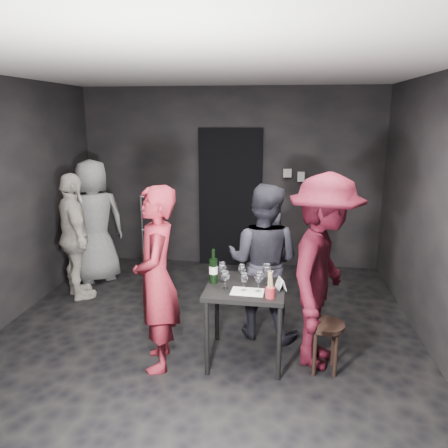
# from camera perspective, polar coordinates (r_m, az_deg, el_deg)

# --- Properties ---
(floor) EXTENTS (4.50, 5.00, 0.02)m
(floor) POSITION_cam_1_polar(r_m,az_deg,el_deg) (4.71, -2.64, -14.96)
(floor) COLOR black
(floor) RESTS_ON ground
(ceiling) EXTENTS (4.50, 5.00, 0.02)m
(ceiling) POSITION_cam_1_polar(r_m,az_deg,el_deg) (4.14, -3.09, 19.77)
(ceiling) COLOR silver
(ceiling) RESTS_ON ground
(wall_back) EXTENTS (4.50, 0.04, 2.70)m
(wall_back) POSITION_cam_1_polar(r_m,az_deg,el_deg) (6.67, 0.88, 5.99)
(wall_back) COLOR black
(wall_back) RESTS_ON ground
(wall_front) EXTENTS (4.50, 0.04, 2.70)m
(wall_front) POSITION_cam_1_polar(r_m,az_deg,el_deg) (1.96, -16.04, -15.12)
(wall_front) COLOR black
(wall_front) RESTS_ON ground
(wall_right) EXTENTS (0.04, 5.00, 2.70)m
(wall_right) POSITION_cam_1_polar(r_m,az_deg,el_deg) (4.44, 27.12, 0.31)
(wall_right) COLOR black
(wall_right) RESTS_ON ground
(doorway) EXTENTS (0.95, 0.10, 2.10)m
(doorway) POSITION_cam_1_polar(r_m,az_deg,el_deg) (6.66, 0.82, 3.36)
(doorway) COLOR black
(doorway) RESTS_ON ground
(wallbox_upper) EXTENTS (0.12, 0.06, 0.12)m
(wallbox_upper) POSITION_cam_1_polar(r_m,az_deg,el_deg) (6.56, 8.28, 6.60)
(wallbox_upper) COLOR #B7B7B2
(wallbox_upper) RESTS_ON wall_back
(wallbox_lower) EXTENTS (0.10, 0.06, 0.14)m
(wallbox_lower) POSITION_cam_1_polar(r_m,az_deg,el_deg) (6.58, 10.02, 6.11)
(wallbox_lower) COLOR #B7B7B2
(wallbox_lower) RESTS_ON wall_back
(hand_truck) EXTENTS (0.37, 0.32, 1.09)m
(hand_truck) POSITION_cam_1_polar(r_m,az_deg,el_deg) (6.96, -9.28, -3.53)
(hand_truck) COLOR #B2B2B7
(hand_truck) RESTS_ON floor
(tasting_table) EXTENTS (0.72, 0.72, 0.75)m
(tasting_table) POSITION_cam_1_polar(r_m,az_deg,el_deg) (4.13, 2.87, -9.26)
(tasting_table) COLOR black
(tasting_table) RESTS_ON floor
(stool) EXTENTS (0.34, 0.34, 0.47)m
(stool) POSITION_cam_1_polar(r_m,az_deg,el_deg) (4.16, 13.07, -13.71)
(stool) COLOR black
(stool) RESTS_ON floor
(server_red) EXTENTS (0.61, 0.79, 1.93)m
(server_red) POSITION_cam_1_polar(r_m,az_deg,el_deg) (3.96, -8.87, -5.60)
(server_red) COLOR maroon
(server_red) RESTS_ON floor
(woman_black) EXTENTS (0.95, 0.68, 1.77)m
(woman_black) POSITION_cam_1_polar(r_m,az_deg,el_deg) (4.52, 5.16, -4.10)
(woman_black) COLOR #24232D
(woman_black) RESTS_ON floor
(man_maroon) EXTENTS (1.02, 1.53, 2.17)m
(man_maroon) POSITION_cam_1_polar(r_m,az_deg,el_deg) (4.02, 12.94, -3.70)
(man_maroon) COLOR #410B17
(man_maroon) RESTS_ON floor
(bystander_cream) EXTENTS (1.00, 1.09, 1.72)m
(bystander_cream) POSITION_cam_1_polar(r_m,az_deg,el_deg) (5.75, -18.97, -1.09)
(bystander_cream) COLOR beige
(bystander_cream) RESTS_ON floor
(bystander_grey) EXTENTS (1.07, 1.00, 1.96)m
(bystander_grey) POSITION_cam_1_polar(r_m,az_deg,el_deg) (6.26, -16.68, 1.40)
(bystander_grey) COLOR gray
(bystander_grey) RESTS_ON floor
(tasting_mat) EXTENTS (0.30, 0.21, 0.00)m
(tasting_mat) POSITION_cam_1_polar(r_m,az_deg,el_deg) (3.95, 3.08, -8.83)
(tasting_mat) COLOR white
(tasting_mat) RESTS_ON tasting_table
(wine_glass_a) EXTENTS (0.08, 0.08, 0.19)m
(wine_glass_a) POSITION_cam_1_polar(r_m,az_deg,el_deg) (3.97, 0.18, -7.20)
(wine_glass_a) COLOR white
(wine_glass_a) RESTS_ON tasting_table
(wine_glass_b) EXTENTS (0.08, 0.08, 0.21)m
(wine_glass_b) POSITION_cam_1_polar(r_m,az_deg,el_deg) (4.15, -0.23, -6.14)
(wine_glass_b) COLOR white
(wine_glass_b) RESTS_ON tasting_table
(wine_glass_c) EXTENTS (0.09, 0.09, 0.18)m
(wine_glass_c) POSITION_cam_1_polar(r_m,az_deg,el_deg) (4.17, 2.35, -6.27)
(wine_glass_c) COLOR white
(wine_glass_c) RESTS_ON tasting_table
(wine_glass_d) EXTENTS (0.08, 0.08, 0.19)m
(wine_glass_d) POSITION_cam_1_polar(r_m,az_deg,el_deg) (3.94, 2.64, -7.45)
(wine_glass_d) COLOR white
(wine_glass_d) RESTS_ON tasting_table
(wine_glass_e) EXTENTS (0.09, 0.09, 0.20)m
(wine_glass_e) POSITION_cam_1_polar(r_m,az_deg,el_deg) (3.93, 4.56, -7.41)
(wine_glass_e) COLOR white
(wine_glass_e) RESTS_ON tasting_table
(wine_glass_f) EXTENTS (0.10, 0.10, 0.22)m
(wine_glass_f) POSITION_cam_1_polar(r_m,az_deg,el_deg) (4.09, 5.58, -6.42)
(wine_glass_f) COLOR white
(wine_glass_f) RESTS_ON tasting_table
(wine_bottle) EXTENTS (0.08, 0.08, 0.33)m
(wine_bottle) POSITION_cam_1_polar(r_m,az_deg,el_deg) (4.11, -1.40, -6.01)
(wine_bottle) COLOR black
(wine_bottle) RESTS_ON tasting_table
(breadstick_cup) EXTENTS (0.08, 0.08, 0.26)m
(breadstick_cup) POSITION_cam_1_polar(r_m,az_deg,el_deg) (3.81, 6.08, -7.93)
(breadstick_cup) COLOR maroon
(breadstick_cup) RESTS_ON tasting_table
(reserved_card) EXTENTS (0.12, 0.15, 0.10)m
(reserved_card) POSITION_cam_1_polar(r_m,az_deg,el_deg) (4.02, 7.24, -7.72)
(reserved_card) COLOR white
(reserved_card) RESTS_ON tasting_table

